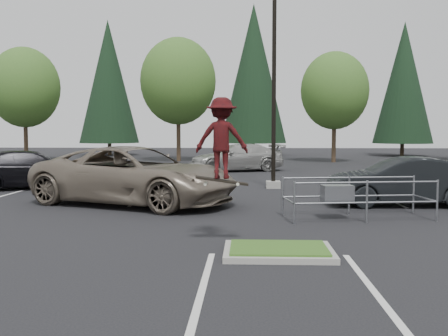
{
  "coord_description": "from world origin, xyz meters",
  "views": [
    {
      "loc": [
        -0.65,
        -10.47,
        2.54
      ],
      "look_at": [
        -1.17,
        1.5,
        1.64
      ],
      "focal_mm": 42.0,
      "sensor_mm": 36.0,
      "label": 1
    }
  ],
  "objects_px": {
    "conif_a": "(109,82)",
    "car_l_tan": "(133,175)",
    "decid_c": "(334,93)",
    "decid_a": "(25,90)",
    "conif_c": "(404,83)",
    "car_r_charc": "(402,181)",
    "conif_b": "(254,74)",
    "decid_b": "(178,84)",
    "cart_corral": "(342,193)",
    "light_pole": "(274,81)",
    "skateboarder": "(222,139)",
    "car_far_silver": "(238,157)",
    "car_l_black": "(28,169)"
  },
  "relations": [
    {
      "from": "conif_a",
      "to": "car_l_tan",
      "type": "xyz_separation_m",
      "value": [
        9.5,
        -33.0,
        -6.12
      ]
    },
    {
      "from": "decid_c",
      "to": "conif_a",
      "type": "relative_size",
      "value": 0.64
    },
    {
      "from": "decid_a",
      "to": "conif_c",
      "type": "xyz_separation_m",
      "value": [
        32.01,
        9.47,
        1.26
      ]
    },
    {
      "from": "conif_a",
      "to": "car_r_charc",
      "type": "distance_m",
      "value": 38.35
    },
    {
      "from": "car_l_tan",
      "to": "conif_b",
      "type": "bearing_deg",
      "value": 14.94
    },
    {
      "from": "conif_b",
      "to": "conif_c",
      "type": "height_order",
      "value": "conif_b"
    },
    {
      "from": "decid_b",
      "to": "conif_c",
      "type": "relative_size",
      "value": 0.77
    },
    {
      "from": "decid_b",
      "to": "conif_b",
      "type": "xyz_separation_m",
      "value": [
        6.01,
        9.97,
        1.81
      ]
    },
    {
      "from": "conif_a",
      "to": "cart_corral",
      "type": "distance_m",
      "value": 39.61
    },
    {
      "from": "conif_a",
      "to": "cart_corral",
      "type": "height_order",
      "value": "conif_a"
    },
    {
      "from": "light_pole",
      "to": "conif_c",
      "type": "bearing_deg",
      "value": 63.85
    },
    {
      "from": "light_pole",
      "to": "car_r_charc",
      "type": "relative_size",
      "value": 2.07
    },
    {
      "from": "decid_a",
      "to": "car_r_charc",
      "type": "relative_size",
      "value": 1.82
    },
    {
      "from": "skateboarder",
      "to": "car_far_silver",
      "type": "distance_m",
      "value": 20.13
    },
    {
      "from": "car_l_tan",
      "to": "light_pole",
      "type": "bearing_deg",
      "value": -22.41
    },
    {
      "from": "conif_a",
      "to": "cart_corral",
      "type": "relative_size",
      "value": 3.07
    },
    {
      "from": "light_pole",
      "to": "conif_b",
      "type": "distance_m",
      "value": 28.69
    },
    {
      "from": "conif_b",
      "to": "skateboarder",
      "type": "relative_size",
      "value": 7.49
    },
    {
      "from": "conif_a",
      "to": "conif_c",
      "type": "distance_m",
      "value": 28.01
    },
    {
      "from": "car_l_black",
      "to": "car_r_charc",
      "type": "distance_m",
      "value": 15.18
    },
    {
      "from": "conif_c",
      "to": "car_r_charc",
      "type": "relative_size",
      "value": 2.56
    },
    {
      "from": "cart_corral",
      "to": "car_far_silver",
      "type": "xyz_separation_m",
      "value": [
        -3.22,
        16.73,
        0.1
      ]
    },
    {
      "from": "conif_b",
      "to": "car_l_black",
      "type": "distance_m",
      "value": 31.47
    },
    {
      "from": "car_r_charc",
      "to": "car_far_silver",
      "type": "height_order",
      "value": "car_far_silver"
    },
    {
      "from": "conif_b",
      "to": "decid_b",
      "type": "bearing_deg",
      "value": -121.09
    },
    {
      "from": "skateboarder",
      "to": "decid_b",
      "type": "bearing_deg",
      "value": -77.39
    },
    {
      "from": "light_pole",
      "to": "decid_a",
      "type": "xyz_separation_m",
      "value": [
        -18.51,
        18.03,
        1.02
      ]
    },
    {
      "from": "decid_c",
      "to": "skateboarder",
      "type": "bearing_deg",
      "value": -104.0
    },
    {
      "from": "decid_c",
      "to": "conif_a",
      "type": "distance_m",
      "value": 22.5
    },
    {
      "from": "car_far_silver",
      "to": "light_pole",
      "type": "bearing_deg",
      "value": -8.58
    },
    {
      "from": "car_l_black",
      "to": "car_r_charc",
      "type": "bearing_deg",
      "value": -130.11
    },
    {
      "from": "light_pole",
      "to": "car_l_tan",
      "type": "relative_size",
      "value": 1.44
    },
    {
      "from": "conif_b",
      "to": "car_l_tan",
      "type": "bearing_deg",
      "value": -97.65
    },
    {
      "from": "decid_a",
      "to": "skateboarder",
      "type": "distance_m",
      "value": 33.71
    },
    {
      "from": "conif_b",
      "to": "skateboarder",
      "type": "bearing_deg",
      "value": -91.74
    },
    {
      "from": "decid_c",
      "to": "car_r_charc",
      "type": "bearing_deg",
      "value": -93.74
    },
    {
      "from": "conif_a",
      "to": "car_r_charc",
      "type": "bearing_deg",
      "value": -60.72
    },
    {
      "from": "decid_c",
      "to": "car_l_black",
      "type": "xyz_separation_m",
      "value": [
        -15.99,
        -18.33,
        -4.44
      ]
    },
    {
      "from": "light_pole",
      "to": "conif_c",
      "type": "xyz_separation_m",
      "value": [
        13.5,
        27.5,
        2.29
      ]
    },
    {
      "from": "decid_c",
      "to": "car_l_tan",
      "type": "distance_m",
      "value": 25.49
    },
    {
      "from": "light_pole",
      "to": "car_far_silver",
      "type": "height_order",
      "value": "light_pole"
    },
    {
      "from": "car_l_tan",
      "to": "car_r_charc",
      "type": "xyz_separation_m",
      "value": [
        9.0,
        0.0,
        -0.17
      ]
    },
    {
      "from": "decid_a",
      "to": "car_l_black",
      "type": "height_order",
      "value": "decid_a"
    },
    {
      "from": "conif_c",
      "to": "car_l_tan",
      "type": "xyz_separation_m",
      "value": [
        -18.5,
        -32.5,
        -5.87
      ]
    },
    {
      "from": "conif_b",
      "to": "car_far_silver",
      "type": "xyz_separation_m",
      "value": [
        -1.17,
        -19.42,
        -7.02
      ]
    },
    {
      "from": "skateboarder",
      "to": "car_l_black",
      "type": "height_order",
      "value": "skateboarder"
    },
    {
      "from": "conif_c",
      "to": "cart_corral",
      "type": "bearing_deg",
      "value": -108.78
    },
    {
      "from": "decid_b",
      "to": "cart_corral",
      "type": "bearing_deg",
      "value": -72.9
    },
    {
      "from": "decid_b",
      "to": "car_l_tan",
      "type": "relative_size",
      "value": 1.37
    },
    {
      "from": "decid_a",
      "to": "conif_b",
      "type": "relative_size",
      "value": 0.61
    }
  ]
}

